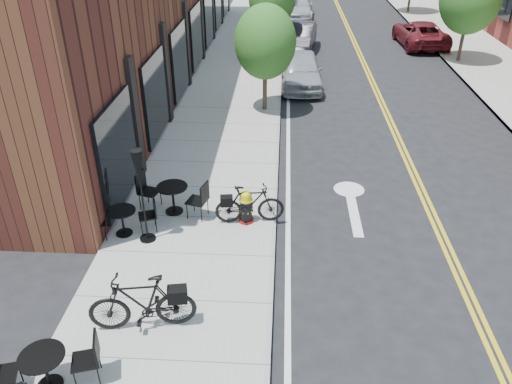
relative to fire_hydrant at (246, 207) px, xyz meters
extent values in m
plane|color=black|center=(0.74, -1.38, -0.54)|extent=(120.00, 120.00, 0.00)
cube|color=#9E9B93|center=(-1.26, 8.62, -0.48)|extent=(4.00, 70.00, 0.12)
cylinder|color=#382B1E|center=(0.14, 7.62, 0.39)|extent=(0.16, 0.16, 1.61)
ellipsoid|color=#245E1D|center=(0.14, 7.62, 2.07)|extent=(2.20, 2.20, 2.64)
cylinder|color=#382B1E|center=(0.14, 15.62, 0.42)|extent=(0.16, 0.16, 1.68)
cylinder|color=#382B1E|center=(0.14, 23.62, 0.37)|extent=(0.16, 0.16, 1.57)
cylinder|color=#382B1E|center=(9.34, 14.62, 0.49)|extent=(0.16, 0.16, 1.82)
cylinder|color=maroon|center=(0.00, 0.00, -0.39)|extent=(0.49, 0.49, 0.06)
cylinder|color=black|center=(0.00, 0.00, -0.10)|extent=(0.38, 0.38, 0.57)
cylinder|color=yellow|center=(0.00, 0.00, 0.20)|extent=(0.43, 0.43, 0.04)
cylinder|color=yellow|center=(0.00, 0.00, 0.27)|extent=(0.37, 0.37, 0.13)
ellipsoid|color=yellow|center=(0.00, 0.00, 0.35)|extent=(0.36, 0.36, 0.17)
cylinder|color=yellow|center=(0.00, 0.00, 0.43)|extent=(0.06, 0.06, 0.06)
imported|color=black|center=(-1.62, -3.62, 0.17)|extent=(2.02, 0.86, 1.18)
imported|color=black|center=(0.09, -0.02, 0.09)|extent=(1.73, 0.70, 1.01)
cylinder|color=black|center=(-2.86, -5.00, -0.07)|extent=(0.07, 0.07, 0.67)
cylinder|color=black|center=(-2.86, -5.00, 0.27)|extent=(0.91, 0.91, 0.03)
cylinder|color=black|center=(-2.86, -0.70, -0.40)|extent=(0.50, 0.50, 0.03)
cylinder|color=black|center=(-2.86, -0.70, -0.09)|extent=(0.07, 0.07, 0.63)
cylinder|color=black|center=(-2.86, -0.70, 0.22)|extent=(0.87, 0.87, 0.03)
cylinder|color=black|center=(-1.86, 0.32, -0.40)|extent=(0.55, 0.55, 0.03)
cylinder|color=black|center=(-1.86, 0.32, -0.05)|extent=(0.08, 0.08, 0.71)
cylinder|color=black|center=(-1.86, 0.32, 0.31)|extent=(0.96, 0.96, 0.03)
cylinder|color=black|center=(-2.25, -0.89, -0.40)|extent=(0.37, 0.37, 0.04)
cylinder|color=black|center=(-2.25, -0.89, 0.73)|extent=(0.04, 0.04, 2.23)
cone|color=black|center=(-2.25, -0.89, 1.40)|extent=(0.27, 0.27, 0.99)
imported|color=#9FA1A7|center=(1.56, 10.65, 0.18)|extent=(1.77, 4.24, 1.43)
imported|color=black|center=(1.54, 16.26, 0.18)|extent=(2.10, 4.53, 1.44)
imported|color=#AAA9AE|center=(1.54, 24.46, 0.22)|extent=(2.30, 5.29, 1.51)
imported|color=maroon|center=(8.14, 17.83, 0.12)|extent=(2.43, 4.86, 1.32)
camera|label=1|loc=(0.82, -10.22, 6.50)|focal=35.00mm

